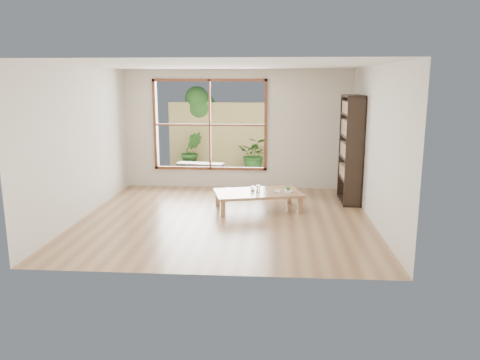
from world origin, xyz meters
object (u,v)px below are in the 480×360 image
object	(u,v)px
low_table	(258,194)
garden_bench	(200,165)
bookshelf	(351,149)
food_tray	(285,190)

from	to	relation	value
low_table	garden_bench	bearing A→B (deg)	104.33
garden_bench	bookshelf	bearing A→B (deg)	-23.88
low_table	garden_bench	world-z (taller)	garden_bench
bookshelf	garden_bench	bearing A→B (deg)	148.43
food_tray	garden_bench	size ratio (longest dim) A/B	0.32
bookshelf	food_tray	size ratio (longest dim) A/B	5.63
food_tray	garden_bench	world-z (taller)	food_tray
low_table	garden_bench	size ratio (longest dim) A/B	1.47
bookshelf	food_tray	distance (m)	1.62
low_table	bookshelf	distance (m)	2.07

